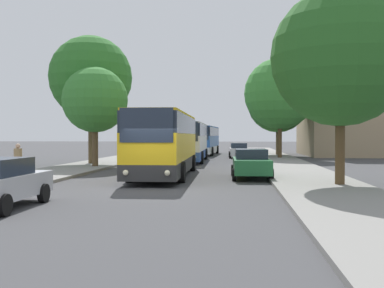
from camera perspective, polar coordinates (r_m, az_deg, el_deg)
ground_plane at (r=18.33m, az=-5.16°, el=-5.84°), size 300.00×300.00×0.00m
sidewalk_right at (r=18.35m, az=16.97°, el=-5.64°), size 4.00×120.00×0.15m
bus_front at (r=24.45m, az=-3.42°, el=0.14°), size 2.99×11.82×3.39m
bus_middle at (r=38.18m, az=-0.36°, el=0.38°), size 2.94×11.38×3.26m
bus_rear at (r=51.92m, az=1.55°, el=0.56°), size 3.08×12.15×3.25m
parked_car_right_near at (r=23.34m, az=7.50°, el=-2.41°), size 2.08×4.53×1.51m
parked_car_right_far at (r=44.59m, az=5.96°, el=-0.78°), size 2.06×4.03×1.48m
pedestrian_waiting_near at (r=21.91m, az=-21.23°, el=-2.15°), size 0.36×0.36×1.69m
tree_left_near at (r=34.52m, az=-12.74°, el=8.24°), size 6.12×6.12×9.45m
tree_left_far at (r=31.04m, az=-12.22°, el=5.48°), size 4.41×4.41×6.67m
tree_right_near at (r=49.73m, az=10.85°, el=5.26°), size 6.61×6.61×9.01m
tree_right_mid at (r=43.22m, az=11.10°, el=6.30°), size 6.69×6.69×9.37m
tree_right_far at (r=20.20m, az=18.35°, el=10.42°), size 5.85×5.85×8.29m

